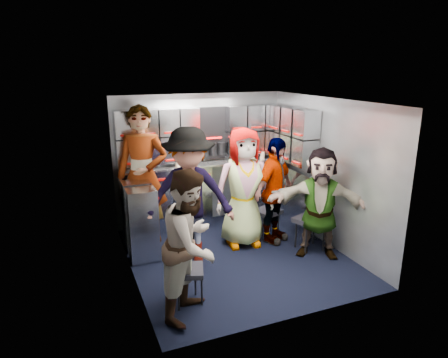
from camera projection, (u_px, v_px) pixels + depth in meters
name	position (u px, v px, depth m)	size (l,w,h in m)	color
floor	(237.00, 256.00, 5.48)	(3.00, 3.00, 0.00)	black
wall_back	(200.00, 159.00, 6.53)	(2.80, 0.04, 2.10)	#91979E
wall_left	(128.00, 195.00, 4.69)	(0.04, 3.00, 2.10)	#91979E
wall_right	(327.00, 172.00, 5.70)	(0.04, 3.00, 2.10)	#91979E
ceiling	(238.00, 101.00, 4.90)	(2.80, 3.00, 0.02)	silver
cart_bank_back	(205.00, 195.00, 6.49)	(2.68, 0.38, 0.99)	#A7AEB7
cart_bank_left	(140.00, 220.00, 5.41)	(0.38, 0.76, 0.99)	#A7AEB7
counter	(204.00, 164.00, 6.35)	(2.68, 0.42, 0.03)	silver
locker_bank_back	(203.00, 133.00, 6.27)	(2.68, 0.28, 0.82)	#A7AEB7
locker_bank_right	(293.00, 135.00, 6.15)	(0.28, 1.00, 0.82)	#A7AEB7
right_cabinet	(294.00, 198.00, 6.33)	(0.28, 1.20, 1.00)	#A7AEB7
coffee_niche	(212.00, 133.00, 6.40)	(0.46, 0.16, 0.84)	black
red_latch_strip	(209.00, 175.00, 6.21)	(2.60, 0.02, 0.03)	#B40A05
jump_seat_near_left	(187.00, 272.00, 4.31)	(0.43, 0.42, 0.42)	black
jump_seat_mid_left	(186.00, 228.00, 5.43)	(0.42, 0.40, 0.44)	black
jump_seat_center	(238.00, 215.00, 5.93)	(0.42, 0.40, 0.43)	black
jump_seat_mid_right	(267.00, 213.00, 6.03)	(0.46, 0.45, 0.42)	black
jump_seat_near_right	(311.00, 221.00, 5.58)	(0.52, 0.51, 0.48)	black
attendant_standing	(143.00, 176.00, 5.67)	(0.73, 0.48, 2.01)	black
attendant_arc_a	(191.00, 244.00, 4.03)	(0.76, 0.59, 1.56)	black
attendant_arc_b	(189.00, 196.00, 5.13)	(1.16, 0.67, 1.80)	black
attendant_arc_c	(244.00, 188.00, 5.64)	(0.84, 0.54, 1.71)	black
attendant_arc_d	(274.00, 191.00, 5.76)	(0.91, 0.38, 1.55)	black
attendant_arc_e	(320.00, 203.00, 5.33)	(1.39, 0.44, 1.50)	black
bottle_left	(139.00, 161.00, 5.89)	(0.06, 0.06, 0.25)	white
bottle_mid	(181.00, 158.00, 6.13)	(0.06, 0.06, 0.24)	white
bottle_right	(253.00, 152.00, 6.57)	(0.07, 0.07, 0.23)	white
cup_left	(178.00, 163.00, 6.12)	(0.09, 0.09, 0.10)	#CAB18E
cup_right	(262.00, 155.00, 6.64)	(0.08, 0.08, 0.11)	#CAB18E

